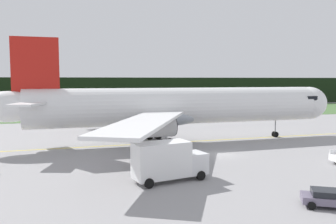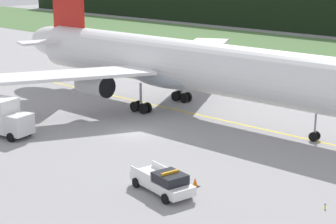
% 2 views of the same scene
% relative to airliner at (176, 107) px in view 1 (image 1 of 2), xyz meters
% --- Properties ---
extents(ground, '(320.00, 320.00, 0.00)m').
position_rel_airliner_xyz_m(ground, '(3.08, -9.94, -5.40)').
color(ground, gray).
extents(grass_verge, '(320.00, 38.47, 0.04)m').
position_rel_airliner_xyz_m(grass_verge, '(3.08, 50.06, -5.38)').
color(grass_verge, '#486C39').
rests_on(grass_verge, ground).
extents(distant_tree_line, '(288.00, 7.12, 10.31)m').
position_rel_airliner_xyz_m(distant_tree_line, '(3.08, 77.74, -0.25)').
color(distant_tree_line, black).
rests_on(distant_tree_line, ground).
extents(taxiway_centerline_main, '(70.66, 2.81, 0.01)m').
position_rel_airliner_xyz_m(taxiway_centerline_main, '(0.63, 0.02, -5.40)').
color(taxiway_centerline_main, yellow).
rests_on(taxiway_centerline_main, ground).
extents(airliner, '(54.46, 48.23, 15.12)m').
position_rel_airliner_xyz_m(airliner, '(0.00, 0.00, 0.00)').
color(airliner, silver).
rests_on(airliner, ground).
extents(catering_truck, '(7.46, 4.00, 3.90)m').
position_rel_airliner_xyz_m(catering_truck, '(-6.30, -19.47, -3.45)').
color(catering_truck, silver).
rests_on(catering_truck, ground).
extents(staff_car, '(4.52, 3.58, 1.30)m').
position_rel_airliner_xyz_m(staff_car, '(3.72, -29.00, -4.70)').
color(staff_car, slate).
rests_on(staff_car, ground).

